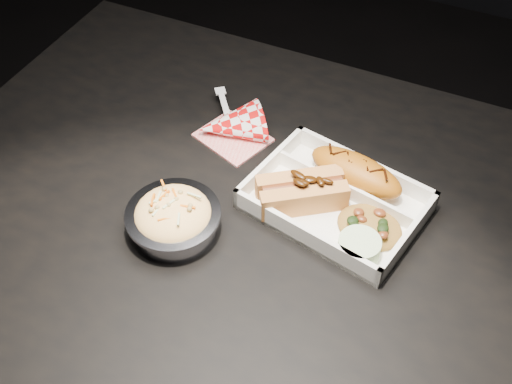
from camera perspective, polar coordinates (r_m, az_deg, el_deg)
dining_table at (r=1.03m, az=2.60°, el=-5.64°), size 1.20×0.80×0.75m
food_tray at (r=0.98m, az=7.09°, el=-0.98°), size 0.28×0.23×0.04m
fried_pastry at (r=0.99m, az=8.87°, el=1.78°), size 0.17×0.09×0.05m
hotdog at (r=0.96m, az=4.09°, el=0.16°), size 0.14×0.12×0.06m
fried_rice_mound at (r=0.94m, az=10.15°, el=-2.63°), size 0.11×0.10×0.03m
cupcake_liner at (r=0.91m, az=9.14°, el=-4.91°), size 0.06×0.06×0.03m
foil_coleslaw_cup at (r=0.93m, az=-7.35°, el=-2.23°), size 0.14×0.14×0.06m
napkin_fork at (r=1.08m, az=-2.31°, el=5.91°), size 0.15×0.16×0.10m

